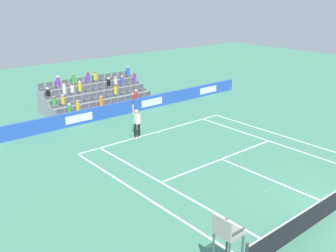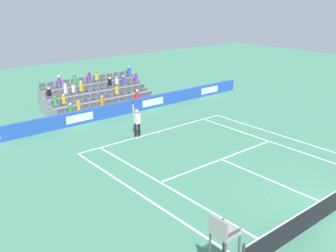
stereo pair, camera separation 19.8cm
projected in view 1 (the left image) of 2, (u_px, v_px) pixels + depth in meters
line_baseline at (157, 132)px, 24.23m from camera, size 10.97×0.10×0.01m
line_service at (221, 159)px, 20.27m from camera, size 8.23×0.10×0.01m
line_centre_service at (272, 180)px, 17.95m from camera, size 0.10×6.40×0.01m
line_singles_sideline_left at (167, 186)px, 17.43m from camera, size 0.10×11.89×0.01m
line_singles_sideline_right at (275, 143)px, 22.44m from camera, size 0.10×11.89×0.01m
line_doubles_sideline_left at (143, 196)px, 16.59m from camera, size 0.10×11.89×0.01m
line_doubles_sideline_right at (288, 138)px, 23.28m from camera, size 0.10×11.89×0.01m
line_centre_mark at (158, 132)px, 24.16m from camera, size 0.10×0.20×0.01m
sponsor_barrier at (117, 109)px, 27.34m from camera, size 24.44×0.22×0.94m
tennis_player at (137, 122)px, 22.97m from camera, size 0.52×0.38×2.85m
umpire_chair at (227, 240)px, 11.12m from camera, size 0.70×0.70×2.34m
stadium_stand at (96, 98)px, 29.38m from camera, size 8.06×3.80×2.62m
loose_tennis_ball at (265, 192)px, 16.88m from camera, size 0.07×0.07×0.07m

